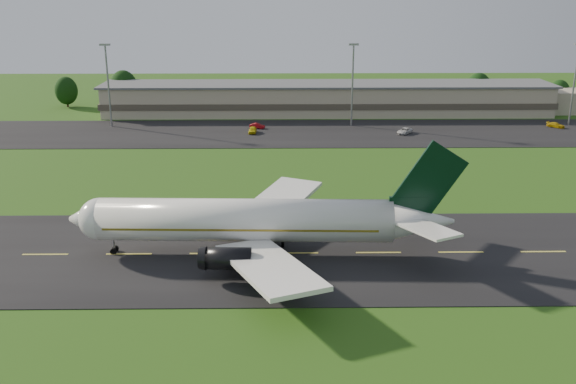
{
  "coord_description": "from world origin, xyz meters",
  "views": [
    {
      "loc": [
        -13.08,
        -78.11,
        34.01
      ],
      "look_at": [
        -11.89,
        8.0,
        6.0
      ],
      "focal_mm": 40.0,
      "sensor_mm": 36.0,
      "label": 1
    }
  ],
  "objects_px": {
    "light_mast_west": "(107,75)",
    "service_vehicle_d": "(556,125)",
    "terminal": "(350,99)",
    "light_mast_east": "(575,75)",
    "service_vehicle_b": "(257,126)",
    "light_mast_centre": "(353,75)",
    "service_vehicle_c": "(405,131)",
    "service_vehicle_a": "(253,130)",
    "airliner": "(252,221)"
  },
  "relations": [
    {
      "from": "service_vehicle_c",
      "to": "light_mast_east",
      "type": "bearing_deg",
      "value": 47.63
    },
    {
      "from": "light_mast_west",
      "to": "service_vehicle_b",
      "type": "xyz_separation_m",
      "value": [
        36.47,
        -2.97,
        -12.02
      ]
    },
    {
      "from": "light_mast_centre",
      "to": "service_vehicle_d",
      "type": "distance_m",
      "value": 51.96
    },
    {
      "from": "service_vehicle_c",
      "to": "airliner",
      "type": "bearing_deg",
      "value": -79.81
    },
    {
      "from": "light_mast_west",
      "to": "service_vehicle_d",
      "type": "height_order",
      "value": "light_mast_west"
    },
    {
      "from": "terminal",
      "to": "light_mast_east",
      "type": "distance_m",
      "value": 56.67
    },
    {
      "from": "light_mast_west",
      "to": "light_mast_east",
      "type": "xyz_separation_m",
      "value": [
        115.0,
        0.0,
        0.0
      ]
    },
    {
      "from": "light_mast_centre",
      "to": "light_mast_east",
      "type": "bearing_deg",
      "value": 0.0
    },
    {
      "from": "airliner",
      "to": "service_vehicle_b",
      "type": "bearing_deg",
      "value": 93.24
    },
    {
      "from": "service_vehicle_b",
      "to": "service_vehicle_d",
      "type": "bearing_deg",
      "value": -73.85
    },
    {
      "from": "light_mast_east",
      "to": "service_vehicle_c",
      "type": "xyz_separation_m",
      "value": [
        -43.29,
        -9.33,
        -11.96
      ]
    },
    {
      "from": "service_vehicle_a",
      "to": "service_vehicle_b",
      "type": "xyz_separation_m",
      "value": [
        0.95,
        5.25,
        -0.13
      ]
    },
    {
      "from": "service_vehicle_d",
      "to": "service_vehicle_b",
      "type": "bearing_deg",
      "value": 132.34
    },
    {
      "from": "service_vehicle_b",
      "to": "service_vehicle_d",
      "type": "xyz_separation_m",
      "value": [
        73.98,
        -0.08,
        0.01
      ]
    },
    {
      "from": "terminal",
      "to": "light_mast_east",
      "type": "height_order",
      "value": "light_mast_east"
    },
    {
      "from": "light_mast_centre",
      "to": "service_vehicle_c",
      "type": "xyz_separation_m",
      "value": [
        11.71,
        -9.33,
        -11.96
      ]
    },
    {
      "from": "airliner",
      "to": "light_mast_west",
      "type": "height_order",
      "value": "light_mast_west"
    },
    {
      "from": "service_vehicle_a",
      "to": "service_vehicle_d",
      "type": "bearing_deg",
      "value": 6.31
    },
    {
      "from": "service_vehicle_b",
      "to": "service_vehicle_c",
      "type": "bearing_deg",
      "value": -84.03
    },
    {
      "from": "light_mast_west",
      "to": "service_vehicle_a",
      "type": "bearing_deg",
      "value": -13.02
    },
    {
      "from": "airliner",
      "to": "service_vehicle_d",
      "type": "distance_m",
      "value": 105.57
    },
    {
      "from": "service_vehicle_a",
      "to": "service_vehicle_c",
      "type": "distance_m",
      "value": 36.2
    },
    {
      "from": "light_mast_west",
      "to": "light_mast_centre",
      "type": "height_order",
      "value": "same"
    },
    {
      "from": "airliner",
      "to": "light_mast_west",
      "type": "bearing_deg",
      "value": 117.45
    },
    {
      "from": "service_vehicle_b",
      "to": "light_mast_east",
      "type": "bearing_deg",
      "value": -71.63
    },
    {
      "from": "terminal",
      "to": "light_mast_east",
      "type": "xyz_separation_m",
      "value": [
        53.6,
        -16.18,
        8.75
      ]
    },
    {
      "from": "light_mast_west",
      "to": "service_vehicle_a",
      "type": "xyz_separation_m",
      "value": [
        35.53,
        -8.21,
        -11.89
      ]
    },
    {
      "from": "light_mast_centre",
      "to": "service_vehicle_b",
      "type": "height_order",
      "value": "light_mast_centre"
    },
    {
      "from": "terminal",
      "to": "light_mast_centre",
      "type": "height_order",
      "value": "light_mast_centre"
    },
    {
      "from": "service_vehicle_b",
      "to": "service_vehicle_d",
      "type": "distance_m",
      "value": 73.98
    },
    {
      "from": "service_vehicle_d",
      "to": "light_mast_east",
      "type": "bearing_deg",
      "value": -13.8
    },
    {
      "from": "terminal",
      "to": "service_vehicle_c",
      "type": "relative_size",
      "value": 29.92
    },
    {
      "from": "light_mast_east",
      "to": "service_vehicle_b",
      "type": "height_order",
      "value": "light_mast_east"
    },
    {
      "from": "light_mast_east",
      "to": "service_vehicle_c",
      "type": "distance_m",
      "value": 45.87
    },
    {
      "from": "light_mast_east",
      "to": "service_vehicle_c",
      "type": "height_order",
      "value": "light_mast_east"
    },
    {
      "from": "light_mast_west",
      "to": "service_vehicle_a",
      "type": "relative_size",
      "value": 4.64
    },
    {
      "from": "airliner",
      "to": "service_vehicle_a",
      "type": "distance_m",
      "value": 71.97
    },
    {
      "from": "service_vehicle_d",
      "to": "service_vehicle_c",
      "type": "bearing_deg",
      "value": 141.61
    },
    {
      "from": "terminal",
      "to": "light_mast_east",
      "type": "relative_size",
      "value": 7.13
    },
    {
      "from": "light_mast_centre",
      "to": "light_mast_east",
      "type": "distance_m",
      "value": 55.0
    },
    {
      "from": "light_mast_centre",
      "to": "terminal",
      "type": "bearing_deg",
      "value": 85.05
    },
    {
      "from": "light_mast_west",
      "to": "light_mast_east",
      "type": "bearing_deg",
      "value": 0.0
    },
    {
      "from": "light_mast_east",
      "to": "service_vehicle_d",
      "type": "xyz_separation_m",
      "value": [
        -4.54,
        -3.04,
        -12.01
      ]
    },
    {
      "from": "light_mast_west",
      "to": "service_vehicle_c",
      "type": "bearing_deg",
      "value": -7.41
    },
    {
      "from": "service_vehicle_c",
      "to": "light_mast_west",
      "type": "bearing_deg",
      "value": -151.94
    },
    {
      "from": "airliner",
      "to": "terminal",
      "type": "height_order",
      "value": "airliner"
    },
    {
      "from": "light_mast_west",
      "to": "service_vehicle_c",
      "type": "height_order",
      "value": "light_mast_west"
    },
    {
      "from": "airliner",
      "to": "light_mast_east",
      "type": "bearing_deg",
      "value": 48.09
    },
    {
      "from": "light_mast_east",
      "to": "service_vehicle_c",
      "type": "bearing_deg",
      "value": -167.84
    },
    {
      "from": "airliner",
      "to": "light_mast_centre",
      "type": "xyz_separation_m",
      "value": [
        21.68,
        80.03,
        8.08
      ]
    }
  ]
}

